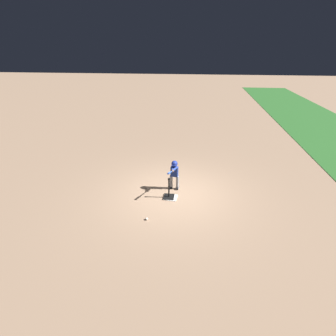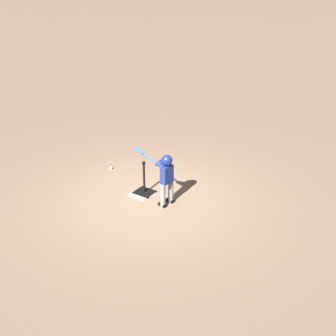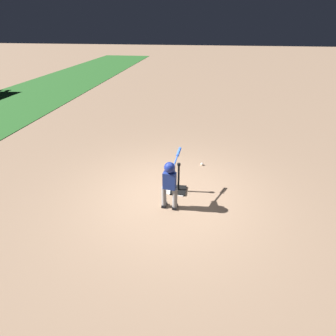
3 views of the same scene
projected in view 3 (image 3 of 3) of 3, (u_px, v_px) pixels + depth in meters
The scene contains 5 objects.
ground_plane at pixel (170, 196), 6.13m from camera, with size 90.00×90.00×0.00m, color #93755B.
home_plate at pixel (176, 190), 6.35m from camera, with size 0.44×0.44×0.02m, color white.
batting_tee at pixel (178, 187), 6.28m from camera, with size 0.41×0.37×0.76m.
batter_child at pixel (170, 179), 5.46m from camera, with size 1.02×0.36×1.12m.
baseball at pixel (202, 164), 7.45m from camera, with size 0.07×0.07×0.07m, color white.
Camera 3 is at (-4.98, -0.65, 3.58)m, focal length 28.00 mm.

